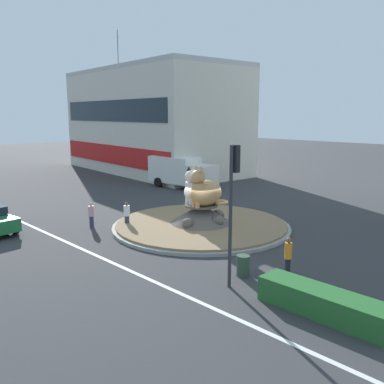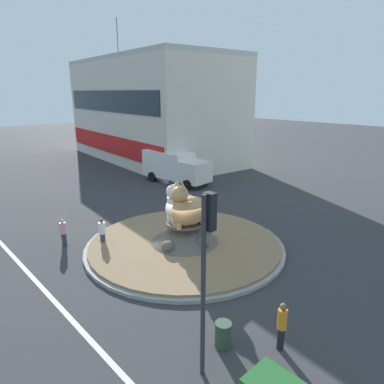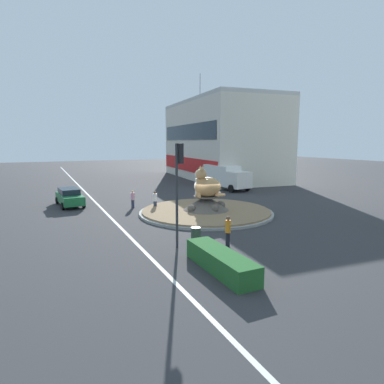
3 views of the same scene
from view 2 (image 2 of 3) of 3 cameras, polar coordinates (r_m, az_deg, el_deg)
name	(u,v)px [view 2 (image 2 of 3)]	position (r m, az deg, el deg)	size (l,w,h in m)	color
ground_plane	(185,247)	(19.05, -1.20, -9.07)	(160.00, 160.00, 0.00)	#333335
lane_centreline	(52,299)	(15.79, -22.22, -16.18)	(112.00, 0.20, 0.01)	silver
roundabout_island	(185,240)	(18.88, -1.18, -8.00)	(10.75, 10.75, 1.45)	gray
cat_statue_white	(180,205)	(18.57, -2.03, -2.15)	(1.49, 2.32, 2.28)	silver
cat_statue_calico	(188,209)	(17.70, -0.70, -2.87)	(1.88, 2.56, 2.46)	tan
traffic_light_mast	(206,255)	(9.50, 2.38, -10.39)	(0.33, 0.46, 5.66)	#2D2D33
shophouse_block	(151,110)	(43.50, -6.81, 13.41)	(24.72, 13.45, 17.08)	beige
pedestrian_orange_shirt	(282,325)	(12.25, 14.73, -20.61)	(0.31, 0.31, 1.72)	black
pedestrian_pink_shirt	(63,232)	(20.14, -20.64, -6.22)	(0.35, 0.35, 1.55)	#33384C
pedestrian_white_shirt	(102,232)	(19.42, -14.71, -6.45)	(0.37, 0.37, 1.59)	#33384C
delivery_box_truck	(175,166)	(31.80, -2.88, 4.34)	(6.98, 3.17, 2.87)	silver
litter_bin	(223,335)	(12.33, 5.21, -22.57)	(0.56, 0.56, 0.90)	#2D4233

